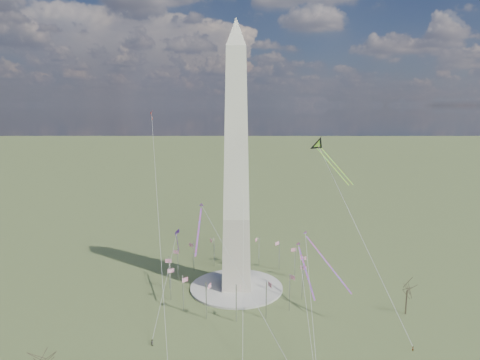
{
  "coord_description": "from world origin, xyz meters",
  "views": [
    {
      "loc": [
        0.43,
        -156.78,
        70.28
      ],
      "look_at": [
        1.39,
        0.0,
        42.91
      ],
      "focal_mm": 32.0,
      "sensor_mm": 36.0,
      "label": 1
    }
  ],
  "objects_px": {
    "washington_monument": "(236,167)",
    "person_east": "(413,349)",
    "tree_near": "(407,289)",
    "kite_delta_black": "(320,147)",
    "person_west": "(152,342)"
  },
  "relations": [
    {
      "from": "washington_monument",
      "to": "person_east",
      "type": "xyz_separation_m",
      "value": [
        51.22,
        -43.65,
        -47.15
      ]
    },
    {
      "from": "person_east",
      "to": "kite_delta_black",
      "type": "bearing_deg",
      "value": -81.12
    },
    {
      "from": "washington_monument",
      "to": "tree_near",
      "type": "xyz_separation_m",
      "value": [
        57.86,
        -21.2,
        -38.84
      ]
    },
    {
      "from": "tree_near",
      "to": "person_east",
      "type": "relative_size",
      "value": 7.96
    },
    {
      "from": "kite_delta_black",
      "to": "washington_monument",
      "type": "bearing_deg",
      "value": -25.98
    },
    {
      "from": "tree_near",
      "to": "person_west",
      "type": "relative_size",
      "value": 6.83
    },
    {
      "from": "kite_delta_black",
      "to": "person_west",
      "type": "bearing_deg",
      "value": 5.07
    },
    {
      "from": "person_west",
      "to": "kite_delta_black",
      "type": "distance_m",
      "value": 89.44
    },
    {
      "from": "person_east",
      "to": "person_west",
      "type": "xyz_separation_m",
      "value": [
        -76.17,
        3.64,
        0.13
      ]
    },
    {
      "from": "washington_monument",
      "to": "kite_delta_black",
      "type": "bearing_deg",
      "value": 6.72
    },
    {
      "from": "washington_monument",
      "to": "kite_delta_black",
      "type": "relative_size",
      "value": 5.35
    },
    {
      "from": "tree_near",
      "to": "person_east",
      "type": "height_order",
      "value": "tree_near"
    },
    {
      "from": "washington_monument",
      "to": "person_east",
      "type": "relative_size",
      "value": 62.2
    },
    {
      "from": "person_east",
      "to": "kite_delta_black",
      "type": "distance_m",
      "value": 74.51
    },
    {
      "from": "tree_near",
      "to": "person_west",
      "type": "distance_m",
      "value": 85.32
    }
  ]
}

